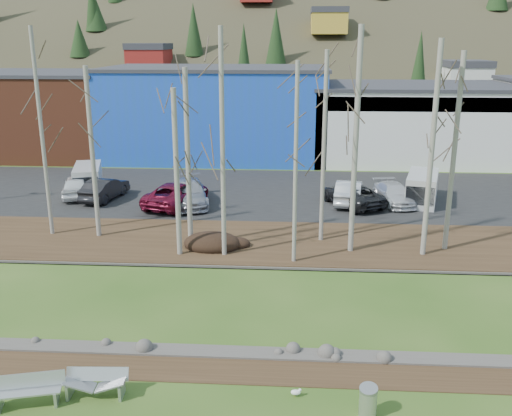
# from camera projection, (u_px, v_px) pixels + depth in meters

# --- Properties ---
(ground) EXTENTS (200.00, 200.00, 0.00)m
(ground) POSITION_uv_depth(u_px,v_px,m) (250.00, 409.00, 17.18)
(ground) COLOR #2C5016
(ground) RESTS_ON ground
(dirt_strip) EXTENTS (80.00, 1.80, 0.03)m
(dirt_strip) POSITION_uv_depth(u_px,v_px,m) (255.00, 370.00, 19.18)
(dirt_strip) COLOR #382616
(dirt_strip) RESTS_ON ground
(near_bank_rocks) EXTENTS (80.00, 0.80, 0.50)m
(near_bank_rocks) POSITION_uv_depth(u_px,v_px,m) (257.00, 355.00, 20.14)
(near_bank_rocks) COLOR #47423D
(near_bank_rocks) RESTS_ON ground
(river) EXTENTS (80.00, 8.00, 0.90)m
(river) POSITION_uv_depth(u_px,v_px,m) (263.00, 303.00, 24.07)
(river) COLOR black
(river) RESTS_ON ground
(far_bank_rocks) EXTENTS (80.00, 0.80, 0.46)m
(far_bank_rocks) POSITION_uv_depth(u_px,v_px,m) (268.00, 266.00, 27.99)
(far_bank_rocks) COLOR #47423D
(far_bank_rocks) RESTS_ON ground
(far_bank) EXTENTS (80.00, 7.00, 0.15)m
(far_bank) POSITION_uv_depth(u_px,v_px,m) (270.00, 243.00, 31.03)
(far_bank) COLOR #382616
(far_bank) RESTS_ON ground
(parking_lot) EXTENTS (80.00, 14.00, 0.14)m
(parking_lot) POSITION_uv_depth(u_px,v_px,m) (276.00, 193.00, 41.08)
(parking_lot) COLOR black
(parking_lot) RESTS_ON ground
(building_brick) EXTENTS (16.32, 12.24, 7.80)m
(building_brick) POSITION_uv_depth(u_px,v_px,m) (32.00, 113.00, 54.88)
(building_brick) COLOR brown
(building_brick) RESTS_ON ground
(building_blue) EXTENTS (20.40, 12.24, 8.30)m
(building_blue) POSITION_uv_depth(u_px,v_px,m) (218.00, 112.00, 53.68)
(building_blue) COLOR blue
(building_blue) RESTS_ON ground
(building_white) EXTENTS (18.36, 12.24, 6.80)m
(building_white) POSITION_uv_depth(u_px,v_px,m) (411.00, 121.00, 52.76)
(building_white) COLOR silver
(building_white) RESTS_ON ground
(bench_intact) EXTENTS (2.04, 1.04, 0.98)m
(bench_intact) POSITION_uv_depth(u_px,v_px,m) (29.00, 390.00, 17.26)
(bench_intact) COLOR silver
(bench_intact) RESTS_ON ground
(bench_damaged) EXTENTS (1.96, 0.74, 0.86)m
(bench_damaged) POSITION_uv_depth(u_px,v_px,m) (96.00, 383.00, 17.73)
(bench_damaged) COLOR silver
(bench_damaged) RESTS_ON ground
(litter_bin) EXTENTS (0.69, 0.69, 0.90)m
(litter_bin) POSITION_uv_depth(u_px,v_px,m) (368.00, 403.00, 16.73)
(litter_bin) COLOR silver
(litter_bin) RESTS_ON ground
(seagull) EXTENTS (0.38, 0.18, 0.27)m
(seagull) POSITION_uv_depth(u_px,v_px,m) (296.00, 392.00, 17.74)
(seagull) COLOR gold
(seagull) RESTS_ON ground
(dirt_mound) EXTENTS (3.02, 2.13, 0.59)m
(dirt_mound) POSITION_uv_depth(u_px,v_px,m) (212.00, 242.00, 30.03)
(dirt_mound) COLOR black
(dirt_mound) RESTS_ON far_bank
(birch_0) EXTENTS (0.25, 0.25, 9.26)m
(birch_0) POSITION_uv_depth(u_px,v_px,m) (92.00, 154.00, 30.64)
(birch_0) COLOR #A39F92
(birch_0) RESTS_ON far_bank
(birch_1) EXTENTS (0.21, 0.21, 11.24)m
(birch_1) POSITION_uv_depth(u_px,v_px,m) (42.00, 135.00, 30.69)
(birch_1) COLOR #A39F92
(birch_1) RESTS_ON far_bank
(birch_2) EXTENTS (0.27, 0.27, 9.26)m
(birch_2) POSITION_uv_depth(u_px,v_px,m) (188.00, 160.00, 29.16)
(birch_2) COLOR #A39F92
(birch_2) RESTS_ON far_bank
(birch_3) EXTENTS (0.24, 0.24, 11.17)m
(birch_3) POSITION_uv_depth(u_px,v_px,m) (223.00, 146.00, 27.55)
(birch_3) COLOR #A39F92
(birch_3) RESTS_ON far_bank
(birch_4) EXTENTS (0.26, 0.26, 8.37)m
(birch_4) POSITION_uv_depth(u_px,v_px,m) (177.00, 174.00, 28.03)
(birch_4) COLOR #A39F92
(birch_4) RESTS_ON far_bank
(birch_5) EXTENTS (0.23, 0.23, 10.08)m
(birch_5) POSITION_uv_depth(u_px,v_px,m) (324.00, 149.00, 29.85)
(birch_5) COLOR #A39F92
(birch_5) RESTS_ON far_bank
(birch_6) EXTENTS (0.20, 0.20, 9.66)m
(birch_6) POSITION_uv_depth(u_px,v_px,m) (296.00, 166.00, 26.90)
(birch_6) COLOR #A39F92
(birch_6) RESTS_ON far_bank
(birch_7) EXTENTS (0.28, 0.28, 11.24)m
(birch_7) POSITION_uv_depth(u_px,v_px,m) (356.00, 144.00, 28.08)
(birch_7) COLOR #A39F92
(birch_7) RESTS_ON far_bank
(birch_8) EXTENTS (0.26, 0.26, 10.62)m
(birch_8) POSITION_uv_depth(u_px,v_px,m) (432.00, 152.00, 27.67)
(birch_8) COLOR #A39F92
(birch_8) RESTS_ON far_bank
(birch_9) EXTENTS (0.26, 0.26, 10.06)m
(birch_9) POSITION_uv_depth(u_px,v_px,m) (454.00, 154.00, 28.52)
(birch_9) COLOR #A39F92
(birch_9) RESTS_ON far_bank
(car_0) EXTENTS (2.88, 4.84, 1.54)m
(car_0) POSITION_uv_depth(u_px,v_px,m) (77.00, 186.00, 39.69)
(car_0) COLOR white
(car_0) RESTS_ON parking_lot
(car_1) EXTENTS (2.35, 4.74, 1.49)m
(car_1) POSITION_uv_depth(u_px,v_px,m) (105.00, 189.00, 38.99)
(car_1) COLOR black
(car_1) RESTS_ON parking_lot
(car_2) EXTENTS (4.16, 6.15, 1.56)m
(car_2) POSITION_uv_depth(u_px,v_px,m) (177.00, 194.00, 37.48)
(car_2) COLOR maroon
(car_2) RESTS_ON parking_lot
(car_3) EXTENTS (3.49, 5.87, 1.59)m
(car_3) POSITION_uv_depth(u_px,v_px,m) (189.00, 193.00, 37.81)
(car_3) COLOR #A1A1A9
(car_3) RESTS_ON parking_lot
(car_4) EXTENTS (2.34, 4.95, 1.57)m
(car_4) POSITION_uv_depth(u_px,v_px,m) (349.00, 192.00, 38.08)
(car_4) COLOR silver
(car_4) RESTS_ON parking_lot
(car_5) EXTENTS (4.51, 5.65, 1.43)m
(car_5) POSITION_uv_depth(u_px,v_px,m) (352.00, 195.00, 37.57)
(car_5) COLOR black
(car_5) RESTS_ON parking_lot
(car_6) EXTENTS (2.65, 4.84, 1.33)m
(car_6) POSITION_uv_depth(u_px,v_px,m) (394.00, 194.00, 38.00)
(car_6) COLOR silver
(car_6) RESTS_ON parking_lot
(van_white) EXTENTS (2.99, 4.83, 1.97)m
(van_white) POSITION_uv_depth(u_px,v_px,m) (422.00, 189.00, 38.10)
(van_white) COLOR silver
(van_white) RESTS_ON parking_lot
(van_grey) EXTENTS (2.87, 4.59, 1.87)m
(van_grey) POSITION_uv_depth(u_px,v_px,m) (88.00, 179.00, 40.91)
(van_grey) COLOR silver
(van_grey) RESTS_ON parking_lot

